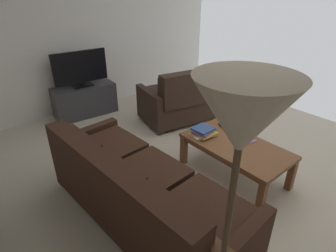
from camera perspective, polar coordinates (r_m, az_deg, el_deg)
name	(u,v)px	position (r m, az deg, el deg)	size (l,w,h in m)	color
ground_plane	(212,166)	(3.52, 9.08, -8.24)	(5.55, 4.94, 0.01)	beige
wall_right	(97,33)	(5.16, -14.42, 18.07)	(0.12, 4.94, 2.51)	white
sofa_main	(138,192)	(2.55, -6.23, -13.51)	(2.15, 0.95, 0.82)	black
loveseat_near	(182,99)	(4.45, 3.02, 5.62)	(0.99, 1.34, 0.89)	black
coffee_table	(235,149)	(3.21, 13.81, -4.66)	(1.20, 0.65, 0.43)	brown
floor_lamp	(239,144)	(0.99, 14.50, -3.64)	(0.36, 0.36, 1.78)	#47331E
tv_stand	(85,100)	(4.90, -16.81, 5.10)	(0.47, 1.03, 0.52)	#38383D
flat_tv	(80,68)	(4.73, -17.71, 11.32)	(0.22, 0.88, 0.57)	black
book_stack	(204,132)	(3.27, 7.41, -1.16)	(0.24, 0.32, 0.10)	silver
tv_remote	(223,126)	(3.51, 11.30, -0.09)	(0.17, 0.09, 0.02)	black
loose_magazine	(242,138)	(3.32, 15.09, -2.37)	(0.22, 0.27, 0.01)	#996699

